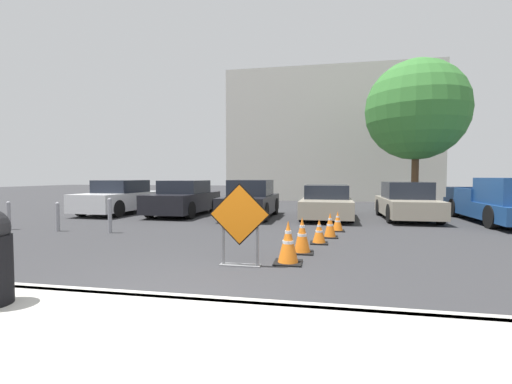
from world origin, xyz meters
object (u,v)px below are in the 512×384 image
(road_closed_sign, at_px, (240,221))
(traffic_cone_fourth, at_px, (330,225))
(bollard_nearest, at_px, (110,214))
(traffic_cone_third, at_px, (319,232))
(parked_car_fifth, at_px, (407,202))
(traffic_cone_fifth, at_px, (338,222))
(traffic_cone_second, at_px, (302,235))
(pickup_truck, at_px, (505,203))
(bollard_third, at_px, (9,215))
(bollard_second, at_px, (58,216))
(traffic_cone_nearest, at_px, (288,243))
(parked_car_third, at_px, (251,200))
(parked_car_second, at_px, (184,199))
(parked_car_nearest, at_px, (120,198))
(parked_car_fourth, at_px, (327,202))

(road_closed_sign, height_order, traffic_cone_fourth, road_closed_sign)
(bollard_nearest, bearing_deg, traffic_cone_fourth, 3.84)
(traffic_cone_third, bearing_deg, parked_car_fifth, 58.98)
(road_closed_sign, distance_m, traffic_cone_fifth, 4.92)
(traffic_cone_second, bearing_deg, parked_car_fifth, 61.06)
(traffic_cone_fifth, distance_m, parked_car_fifth, 4.41)
(pickup_truck, xyz_separation_m, bollard_third, (-15.75, -4.21, -0.26))
(traffic_cone_third, bearing_deg, bollard_second, 176.42)
(traffic_cone_nearest, relative_size, traffic_cone_fifth, 1.36)
(parked_car_fifth, bearing_deg, traffic_cone_third, 59.70)
(traffic_cone_second, relative_size, traffic_cone_fourth, 1.15)
(parked_car_fifth, bearing_deg, parked_car_third, 5.19)
(parked_car_fifth, relative_size, bollard_second, 4.61)
(parked_car_second, xyz_separation_m, parked_car_third, (3.01, -0.39, 0.00))
(traffic_cone_fifth, distance_m, parked_car_second, 7.14)
(parked_car_nearest, bearing_deg, parked_car_third, 179.99)
(road_closed_sign, height_order, parked_car_fourth, road_closed_sign)
(traffic_cone_nearest, height_order, parked_car_second, parked_car_second)
(bollard_third, bearing_deg, traffic_cone_third, -2.92)
(traffic_cone_second, height_order, parked_car_second, parked_car_second)
(parked_car_fourth, height_order, bollard_second, parked_car_fourth)
(traffic_cone_nearest, relative_size, traffic_cone_second, 1.04)
(road_closed_sign, bearing_deg, parked_car_second, 118.91)
(traffic_cone_second, relative_size, bollard_nearest, 0.76)
(parked_car_third, height_order, parked_car_fourth, parked_car_third)
(bollard_nearest, bearing_deg, traffic_cone_fifth, 13.41)
(traffic_cone_third, bearing_deg, traffic_cone_fourth, 72.35)
(traffic_cone_fourth, relative_size, parked_car_fourth, 0.14)
(traffic_cone_third, xyz_separation_m, bollard_second, (-7.73, 0.48, 0.18))
(traffic_cone_nearest, bearing_deg, traffic_cone_fifth, 74.79)
(parked_car_nearest, relative_size, parked_car_third, 1.09)
(road_closed_sign, relative_size, traffic_cone_fifth, 2.55)
(parked_car_fourth, bearing_deg, parked_car_fifth, -178.58)
(parked_car_nearest, relative_size, pickup_truck, 0.81)
(traffic_cone_nearest, distance_m, bollard_third, 9.25)
(parked_car_second, height_order, parked_car_fifth, parked_car_second)
(traffic_cone_fourth, xyz_separation_m, parked_car_second, (-6.03, 4.49, 0.36))
(road_closed_sign, bearing_deg, parked_car_third, 100.00)
(parked_car_second, xyz_separation_m, pickup_truck, (12.04, -0.70, 0.03))
(traffic_cone_nearest, relative_size, parked_car_third, 0.20)
(traffic_cone_fifth, bearing_deg, traffic_cone_fourth, -102.76)
(parked_car_fourth, bearing_deg, pickup_truck, 174.16)
(road_closed_sign, xyz_separation_m, traffic_cone_fourth, (1.71, 3.34, -0.50))
(road_closed_sign, height_order, traffic_cone_nearest, road_closed_sign)
(traffic_cone_nearest, relative_size, bollard_nearest, 0.79)
(road_closed_sign, relative_size, traffic_cone_third, 2.56)
(pickup_truck, xyz_separation_m, bollard_second, (-14.02, -4.21, -0.26))
(bollard_second, bearing_deg, road_closed_sign, -24.85)
(traffic_cone_fifth, bearing_deg, traffic_cone_second, -105.90)
(traffic_cone_nearest, xyz_separation_m, bollard_nearest, (-5.42, 2.54, 0.14))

